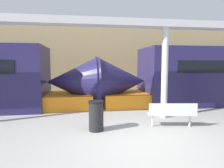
# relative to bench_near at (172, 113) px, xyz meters

# --- Properties ---
(ground_plane) EXTENTS (60.00, 60.00, 0.00)m
(ground_plane) POSITION_rel_bench_near_xyz_m (-1.60, -1.40, -0.52)
(ground_plane) COLOR #9E9B96
(station_wall) EXTENTS (56.00, 0.20, 5.00)m
(station_wall) POSITION_rel_bench_near_xyz_m (-1.60, 8.11, 1.98)
(station_wall) COLOR tan
(station_wall) RESTS_ON ground_plane
(bench_near) EXTENTS (1.70, 0.68, 0.87)m
(bench_near) POSITION_rel_bench_near_xyz_m (0.00, 0.00, 0.00)
(bench_near) COLOR silver
(bench_near) RESTS_ON ground_plane
(trash_bin) EXTENTS (0.51, 0.51, 1.00)m
(trash_bin) POSITION_rel_bench_near_xyz_m (-2.64, 0.03, -0.02)
(trash_bin) COLOR black
(trash_bin) RESTS_ON ground_plane
(support_column_near) EXTENTS (0.26, 0.26, 3.66)m
(support_column_near) POSITION_rel_bench_near_xyz_m (0.27, 1.33, 1.31)
(support_column_near) COLOR silver
(support_column_near) RESTS_ON ground_plane
(canopy_beam) EXTENTS (28.00, 0.60, 0.28)m
(canopy_beam) POSITION_rel_bench_near_xyz_m (0.27, 1.33, 3.28)
(canopy_beam) COLOR #B7B7BC
(canopy_beam) RESTS_ON support_column_near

